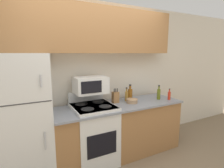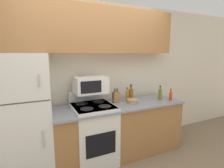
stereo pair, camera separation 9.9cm
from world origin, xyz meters
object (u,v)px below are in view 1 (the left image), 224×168
at_px(stove, 94,133).
at_px(knife_block, 115,97).
at_px(bottle_whiskey, 130,94).
at_px(bottle_vinegar, 127,96).
at_px(microwave, 90,85).
at_px(bottle_olive_oil, 159,94).
at_px(refrigerator, 24,120).
at_px(bowl, 132,101).
at_px(bottle_hot_sauce, 169,95).

height_order(stove, knife_block, knife_block).
height_order(bottle_whiskey, bottle_vinegar, bottle_whiskey).
height_order(knife_block, bottle_vinegar, knife_block).
distance_m(microwave, bottle_olive_oil, 1.26).
relative_size(refrigerator, bowl, 8.69).
bearing_deg(bottle_olive_oil, bowl, 176.87).
relative_size(microwave, bottle_vinegar, 2.05).
bearing_deg(refrigerator, bottle_olive_oil, -2.68).
bearing_deg(bottle_vinegar, knife_block, 179.17).
bearing_deg(knife_block, refrigerator, -176.89).
relative_size(stove, bottle_olive_oil, 4.19).
height_order(stove, microwave, microwave).
bearing_deg(stove, refrigerator, 177.47).
xyz_separation_m(stove, bottle_vinegar, (0.67, 0.11, 0.50)).
relative_size(microwave, bowl, 2.51).
bearing_deg(bottle_whiskey, bowl, -113.05).
bearing_deg(microwave, bottle_vinegar, -1.49).
xyz_separation_m(microwave, knife_block, (0.44, -0.01, -0.24)).
xyz_separation_m(bowl, bottle_whiskey, (0.07, 0.17, 0.07)).
height_order(microwave, bowl, microwave).
relative_size(bottle_olive_oil, bottle_whiskey, 0.93).
height_order(microwave, bottle_whiskey, microwave).
distance_m(knife_block, bottle_whiskey, 0.31).
relative_size(refrigerator, bottle_olive_oil, 6.56).
xyz_separation_m(microwave, bowl, (0.67, -0.16, -0.30)).
distance_m(microwave, bottle_vinegar, 0.70).
distance_m(microwave, bottle_whiskey, 0.78).
bearing_deg(microwave, bottle_whiskey, 0.70).
bearing_deg(refrigerator, bowl, -2.53).
bearing_deg(refrigerator, bottle_whiskey, 3.32).
height_order(refrigerator, stove, refrigerator).
height_order(knife_block, bowl, knife_block).
height_order(stove, bottle_whiskey, bottle_whiskey).
xyz_separation_m(bottle_whiskey, bottle_hot_sauce, (0.63, -0.30, -0.03)).
xyz_separation_m(bowl, bottle_vinegar, (-0.02, 0.14, 0.06)).
bearing_deg(knife_block, stove, -165.50).
distance_m(microwave, bottle_hot_sauce, 1.43).
bearing_deg(bottle_olive_oil, refrigerator, 177.32).
bearing_deg(refrigerator, knife_block, 3.11).
bearing_deg(bottle_whiskey, refrigerator, -176.68).
distance_m(bowl, bottle_hot_sauce, 0.72).
bearing_deg(bottle_olive_oil, bottle_whiskey, 157.46).
relative_size(stove, bottle_whiskey, 3.89).
bearing_deg(bottle_whiskey, bottle_hot_sauce, -25.54).
xyz_separation_m(stove, bottle_whiskey, (0.76, 0.14, 0.51)).
bearing_deg(bottle_whiskey, bottle_vinegar, -163.69).
xyz_separation_m(refrigerator, bowl, (1.62, -0.07, 0.07)).
distance_m(stove, microwave, 0.75).
bearing_deg(bowl, microwave, 166.56).
bearing_deg(bottle_hot_sauce, bottle_vinegar, 159.04).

